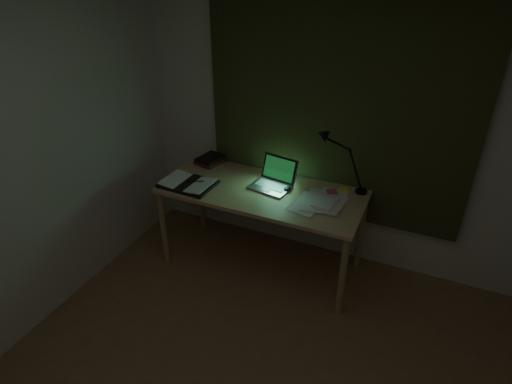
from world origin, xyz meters
TOP-DOWN VIEW (x-y plane):
  - wall_back at (0.00, 2.00)m, footprint 3.50×0.00m
  - curtain at (0.00, 1.96)m, footprint 2.20×0.06m
  - desk at (-0.46, 1.55)m, footprint 1.70×0.74m
  - laptop at (-0.41, 1.61)m, footprint 0.39×0.42m
  - open_textbook at (-1.07, 1.37)m, footprint 0.46×0.33m
  - book_stack at (-1.09, 1.78)m, footprint 0.23×0.26m
  - loose_papers at (0.03, 1.57)m, footprint 0.45×0.46m
  - mouse at (-0.26, 1.63)m, footprint 0.07×0.10m
  - sticky_yellow at (0.16, 1.81)m, footprint 0.09×0.09m
  - sticky_pink at (0.08, 1.74)m, footprint 0.11×0.11m
  - desk_lamp at (0.30, 1.85)m, footprint 0.36×0.28m

SIDE VIEW (x-z plane):
  - desk at x=-0.46m, z-range 0.00..0.78m
  - sticky_yellow at x=0.16m, z-range 0.78..0.79m
  - sticky_pink at x=0.08m, z-range 0.78..0.79m
  - loose_papers at x=0.03m, z-range 0.78..0.80m
  - mouse at x=-0.26m, z-range 0.78..0.81m
  - open_textbook at x=-1.07m, z-range 0.78..0.81m
  - book_stack at x=-1.09m, z-range 0.78..0.87m
  - laptop at x=-0.41m, z-range 0.78..1.01m
  - desk_lamp at x=0.30m, z-range 0.78..1.31m
  - wall_back at x=0.00m, z-range 0.00..2.50m
  - curtain at x=0.00m, z-range 0.45..2.45m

